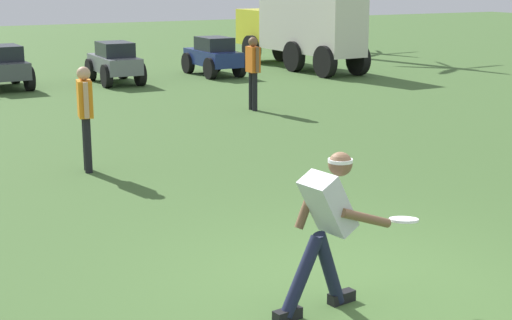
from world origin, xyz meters
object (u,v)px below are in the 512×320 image
object	(u,v)px
teammate_near_sideline	(253,66)
teammate_midfield	(85,109)
parked_car_slot_c	(115,62)
frisbee_in_flight	(404,220)
parked_car_slot_b	(3,66)
box_truck	(300,28)
parked_car_slot_d	(213,56)
frisbee_thrower	(327,223)

from	to	relation	value
teammate_near_sideline	teammate_midfield	bearing A→B (deg)	-141.89
parked_car_slot_c	teammate_near_sideline	bearing A→B (deg)	-76.35
frisbee_in_flight	teammate_midfield	bearing A→B (deg)	102.27
teammate_midfield	parked_car_slot_c	size ratio (longest dim) A/B	0.71
parked_car_slot_b	box_truck	bearing A→B (deg)	1.46
parked_car_slot_b	parked_car_slot_d	xyz separation A→B (m)	(5.83, -0.07, 0.00)
parked_car_slot_b	parked_car_slot_c	bearing A→B (deg)	-7.48
frisbee_thrower	teammate_midfield	bearing A→B (deg)	95.00
frisbee_thrower	teammate_midfield	xyz separation A→B (m)	(-0.51, 5.77, 0.15)
frisbee_in_flight	teammate_midfield	xyz separation A→B (m)	(-1.27, 5.85, 0.22)
box_truck	frisbee_in_flight	bearing A→B (deg)	-117.47
frisbee_thrower	parked_car_slot_d	xyz separation A→B (m)	(5.80, 15.19, -0.22)
teammate_midfield	parked_car_slot_d	distance (m)	11.33
frisbee_thrower	parked_car_slot_c	world-z (taller)	frisbee_thrower
frisbee_thrower	parked_car_slot_b	bearing A→B (deg)	90.12
frisbee_in_flight	parked_car_slot_b	bearing A→B (deg)	92.99
frisbee_in_flight	parked_car_slot_d	size ratio (longest dim) A/B	0.16
teammate_near_sideline	teammate_midfield	size ratio (longest dim) A/B	1.00
frisbee_in_flight	parked_car_slot_d	world-z (taller)	parked_car_slot_d
frisbee_in_flight	parked_car_slot_d	distance (m)	16.07
teammate_near_sideline	parked_car_slot_c	distance (m)	5.66
frisbee_in_flight	teammate_midfield	size ratio (longest dim) A/B	0.23
frisbee_thrower	teammate_midfield	size ratio (longest dim) A/B	0.89
parked_car_slot_b	parked_car_slot_d	world-z (taller)	same
frisbee_in_flight	teammate_near_sideline	bearing A→B (deg)	70.56
box_truck	parked_car_slot_c	bearing A→B (deg)	-174.40
frisbee_thrower	frisbee_in_flight	xyz separation A→B (m)	(0.77, -0.08, -0.06)
teammate_near_sideline	parked_car_slot_b	size ratio (longest dim) A/B	0.70
frisbee_thrower	parked_car_slot_b	world-z (taller)	frisbee_thrower
parked_car_slot_b	box_truck	distance (m)	8.92
frisbee_in_flight	teammate_midfield	distance (m)	5.99
parked_car_slot_d	teammate_near_sideline	bearing A→B (deg)	-106.25
frisbee_thrower	teammate_near_sideline	world-z (taller)	teammate_near_sideline
frisbee_in_flight	box_truck	distance (m)	17.54
frisbee_thrower	parked_car_slot_d	size ratio (longest dim) A/B	0.63
parked_car_slot_c	frisbee_thrower	bearing A→B (deg)	-100.58
parked_car_slot_c	parked_car_slot_d	distance (m)	3.04
teammate_midfield	parked_car_slot_b	bearing A→B (deg)	87.15
parked_car_slot_c	box_truck	world-z (taller)	box_truck
teammate_near_sideline	parked_car_slot_b	xyz separation A→B (m)	(-4.15, 5.86, -0.38)
parked_car_slot_d	box_truck	world-z (taller)	box_truck
teammate_near_sideline	teammate_midfield	xyz separation A→B (m)	(-4.62, -3.62, 0.00)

